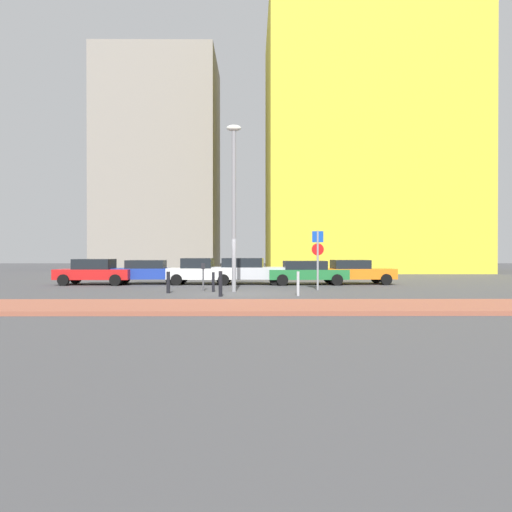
{
  "coord_description": "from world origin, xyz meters",
  "views": [
    {
      "loc": [
        0.52,
        -20.89,
        1.86
      ],
      "look_at": [
        0.66,
        2.38,
        1.69
      ],
      "focal_mm": 32.61,
      "sensor_mm": 36.0,
      "label": 1
    }
  ],
  "objects_px": {
    "parked_car_red": "(95,271)",
    "parking_meter": "(203,273)",
    "parked_car_orange": "(355,271)",
    "parking_sign_post": "(318,253)",
    "traffic_bollard_edge": "(298,284)",
    "parked_car_white": "(201,271)",
    "parked_car_green": "(307,272)",
    "traffic_bollard_mid": "(168,282)",
    "parked_car_blue": "(147,271)",
    "traffic_bollard_near": "(220,284)",
    "street_lamp": "(234,195)",
    "traffic_bollard_far": "(213,282)",
    "parked_car_silver": "(248,271)"
  },
  "relations": [
    {
      "from": "traffic_bollard_near",
      "to": "parked_car_blue",
      "type": "bearing_deg",
      "value": 122.02
    },
    {
      "from": "parked_car_blue",
      "to": "parked_car_white",
      "type": "bearing_deg",
      "value": -4.91
    },
    {
      "from": "parked_car_red",
      "to": "parking_meter",
      "type": "bearing_deg",
      "value": -32.54
    },
    {
      "from": "parked_car_green",
      "to": "traffic_bollard_mid",
      "type": "relative_size",
      "value": 4.66
    },
    {
      "from": "street_lamp",
      "to": "traffic_bollard_far",
      "type": "relative_size",
      "value": 8.49
    },
    {
      "from": "parked_car_green",
      "to": "parked_car_blue",
      "type": "bearing_deg",
      "value": 176.97
    },
    {
      "from": "parking_meter",
      "to": "street_lamp",
      "type": "relative_size",
      "value": 0.17
    },
    {
      "from": "parked_car_blue",
      "to": "traffic_bollard_near",
      "type": "xyz_separation_m",
      "value": [
        4.87,
        -7.79,
        -0.21
      ]
    },
    {
      "from": "traffic_bollard_near",
      "to": "parked_car_green",
      "type": "bearing_deg",
      "value": 58.37
    },
    {
      "from": "parked_car_red",
      "to": "traffic_bollard_edge",
      "type": "distance_m",
      "value": 13.09
    },
    {
      "from": "parking_meter",
      "to": "traffic_bollard_edge",
      "type": "bearing_deg",
      "value": -31.57
    },
    {
      "from": "parking_sign_post",
      "to": "traffic_bollard_near",
      "type": "height_order",
      "value": "parking_sign_post"
    },
    {
      "from": "parked_car_orange",
      "to": "parking_sign_post",
      "type": "relative_size",
      "value": 1.49
    },
    {
      "from": "traffic_bollard_far",
      "to": "traffic_bollard_edge",
      "type": "height_order",
      "value": "traffic_bollard_edge"
    },
    {
      "from": "parked_car_green",
      "to": "traffic_bollard_edge",
      "type": "xyz_separation_m",
      "value": [
        -1.19,
        -7.03,
        -0.21
      ]
    },
    {
      "from": "traffic_bollard_edge",
      "to": "parking_meter",
      "type": "bearing_deg",
      "value": 148.43
    },
    {
      "from": "parking_sign_post",
      "to": "traffic_bollard_mid",
      "type": "xyz_separation_m",
      "value": [
        -7.08,
        -1.69,
        -1.36
      ]
    },
    {
      "from": "traffic_bollard_edge",
      "to": "parking_sign_post",
      "type": "bearing_deg",
      "value": 67.54
    },
    {
      "from": "parked_car_orange",
      "to": "traffic_bollard_near",
      "type": "bearing_deg",
      "value": -133.97
    },
    {
      "from": "parked_car_white",
      "to": "traffic_bollard_far",
      "type": "bearing_deg",
      "value": -77.39
    },
    {
      "from": "street_lamp",
      "to": "traffic_bollard_near",
      "type": "xyz_separation_m",
      "value": [
        -0.47,
        -2.39,
        -4.05
      ]
    },
    {
      "from": "traffic_bollard_mid",
      "to": "traffic_bollard_far",
      "type": "distance_m",
      "value": 2.11
    },
    {
      "from": "traffic_bollard_edge",
      "to": "parked_car_orange",
      "type": "bearing_deg",
      "value": 61.13
    },
    {
      "from": "parked_car_orange",
      "to": "parked_car_blue",
      "type": "bearing_deg",
      "value": 179.32
    },
    {
      "from": "parking_sign_post",
      "to": "traffic_bollard_near",
      "type": "relative_size",
      "value": 2.74
    },
    {
      "from": "traffic_bollard_edge",
      "to": "parked_car_green",
      "type": "bearing_deg",
      "value": 80.42
    },
    {
      "from": "parked_car_silver",
      "to": "parked_car_green",
      "type": "bearing_deg",
      "value": -5.91
    },
    {
      "from": "parked_car_blue",
      "to": "parked_car_green",
      "type": "distance_m",
      "value": 9.38
    },
    {
      "from": "parked_car_green",
      "to": "traffic_bollard_edge",
      "type": "height_order",
      "value": "parked_car_green"
    },
    {
      "from": "traffic_bollard_far",
      "to": "parked_car_silver",
      "type": "bearing_deg",
      "value": 73.4
    },
    {
      "from": "parked_car_white",
      "to": "parking_meter",
      "type": "bearing_deg",
      "value": -82.31
    },
    {
      "from": "parked_car_red",
      "to": "parked_car_orange",
      "type": "xyz_separation_m",
      "value": [
        15.15,
        0.41,
        -0.02
      ]
    },
    {
      "from": "parked_car_orange",
      "to": "traffic_bollard_near",
      "type": "xyz_separation_m",
      "value": [
        -7.37,
        -7.65,
        -0.21
      ]
    },
    {
      "from": "parked_car_white",
      "to": "traffic_bollard_near",
      "type": "xyz_separation_m",
      "value": [
        1.66,
        -7.52,
        -0.24
      ]
    },
    {
      "from": "parked_car_green",
      "to": "parked_car_orange",
      "type": "xyz_separation_m",
      "value": [
        2.88,
        0.35,
        0.01
      ]
    },
    {
      "from": "parked_car_red",
      "to": "parked_car_white",
      "type": "height_order",
      "value": "parked_car_white"
    },
    {
      "from": "parked_car_red",
      "to": "street_lamp",
      "type": "distance_m",
      "value": 10.29
    },
    {
      "from": "parked_car_blue",
      "to": "parking_sign_post",
      "type": "xyz_separation_m",
      "value": [
        9.45,
        -4.45,
        1.11
      ]
    },
    {
      "from": "parked_car_green",
      "to": "traffic_bollard_mid",
      "type": "height_order",
      "value": "parked_car_green"
    },
    {
      "from": "traffic_bollard_mid",
      "to": "traffic_bollard_edge",
      "type": "distance_m",
      "value": 5.97
    },
    {
      "from": "traffic_bollard_far",
      "to": "traffic_bollard_edge",
      "type": "distance_m",
      "value": 4.33
    },
    {
      "from": "parked_car_silver",
      "to": "traffic_bollard_near",
      "type": "height_order",
      "value": "parked_car_silver"
    },
    {
      "from": "parked_car_white",
      "to": "parked_car_silver",
      "type": "xyz_separation_m",
      "value": [
        2.75,
        0.13,
        0.03
      ]
    },
    {
      "from": "parking_sign_post",
      "to": "traffic_bollard_edge",
      "type": "distance_m",
      "value": 3.58
    },
    {
      "from": "traffic_bollard_near",
      "to": "parked_car_white",
      "type": "bearing_deg",
      "value": 102.48
    },
    {
      "from": "street_lamp",
      "to": "traffic_bollard_mid",
      "type": "distance_m",
      "value": 5.11
    },
    {
      "from": "parked_car_orange",
      "to": "parking_sign_post",
      "type": "xyz_separation_m",
      "value": [
        -2.8,
        -4.31,
        1.11
      ]
    },
    {
      "from": "parking_meter",
      "to": "traffic_bollard_edge",
      "type": "height_order",
      "value": "parking_meter"
    },
    {
      "from": "parked_car_blue",
      "to": "traffic_bollard_near",
      "type": "bearing_deg",
      "value": -57.98
    },
    {
      "from": "parked_car_red",
      "to": "traffic_bollard_mid",
      "type": "bearing_deg",
      "value": -46.68
    }
  ]
}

